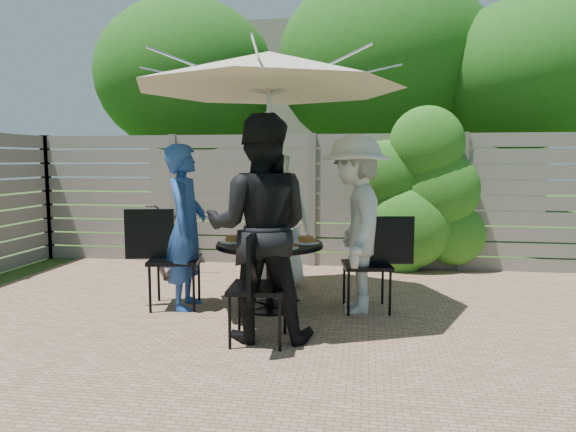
# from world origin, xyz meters

# --- Properties ---
(backyard_envelope) EXTENTS (60.00, 60.00, 5.00)m
(backyard_envelope) POSITION_xyz_m (0.09, 10.29, 2.61)
(backyard_envelope) COLOR #2C4B17
(backyard_envelope) RESTS_ON ground
(patio_table) EXTENTS (1.12, 1.12, 0.68)m
(patio_table) POSITION_xyz_m (-0.19, 0.85, 0.47)
(patio_table) COLOR black
(patio_table) RESTS_ON ground
(umbrella) EXTENTS (2.81, 2.81, 2.51)m
(umbrella) POSITION_xyz_m (-0.19, 0.85, 2.32)
(umbrella) COLOR silver
(umbrella) RESTS_ON ground
(chair_back) EXTENTS (0.41, 0.60, 0.82)m
(chair_back) POSITION_xyz_m (-0.28, 1.81, 0.25)
(chair_back) COLOR black
(chair_back) RESTS_ON ground
(person_back) EXTENTS (0.86, 0.61, 1.68)m
(person_back) POSITION_xyz_m (-0.27, 1.68, 0.84)
(person_back) COLOR white
(person_back) RESTS_ON ground
(chair_left) EXTENTS (0.76, 0.57, 1.00)m
(chair_left) POSITION_xyz_m (-1.15, 0.76, 0.30)
(chair_left) COLOR black
(chair_left) RESTS_ON ground
(person_left) EXTENTS (0.45, 0.63, 1.64)m
(person_left) POSITION_xyz_m (-1.02, 0.77, 0.82)
(person_left) COLOR #224897
(person_left) RESTS_ON ground
(chair_front) EXTENTS (0.48, 0.69, 0.94)m
(chair_front) POSITION_xyz_m (-0.10, -0.11, 0.28)
(chair_front) COLOR black
(chair_front) RESTS_ON ground
(person_front) EXTENTS (0.96, 0.78, 1.86)m
(person_front) POSITION_xyz_m (-0.12, 0.02, 0.93)
(person_front) COLOR black
(person_front) RESTS_ON ground
(chair_right) EXTENTS (0.71, 0.52, 0.94)m
(chair_right) POSITION_xyz_m (0.77, 0.94, 0.28)
(chair_right) COLOR black
(chair_right) RESTS_ON ground
(person_right) EXTENTS (0.74, 1.17, 1.73)m
(person_right) POSITION_xyz_m (0.64, 0.93, 0.86)
(person_right) COLOR silver
(person_right) RESTS_ON ground
(plate_back) EXTENTS (0.26, 0.26, 0.06)m
(plate_back) POSITION_xyz_m (-0.22, 1.21, 0.70)
(plate_back) COLOR white
(plate_back) RESTS_ON patio_table
(plate_left) EXTENTS (0.26, 0.26, 0.06)m
(plate_left) POSITION_xyz_m (-0.55, 0.82, 0.70)
(plate_left) COLOR white
(plate_left) RESTS_ON patio_table
(plate_front) EXTENTS (0.26, 0.26, 0.06)m
(plate_front) POSITION_xyz_m (-0.16, 0.49, 0.70)
(plate_front) COLOR white
(plate_front) RESTS_ON patio_table
(plate_right) EXTENTS (0.26, 0.26, 0.06)m
(plate_right) POSITION_xyz_m (0.17, 0.88, 0.70)
(plate_right) COLOR white
(plate_right) RESTS_ON patio_table
(plate_extra) EXTENTS (0.24, 0.24, 0.06)m
(plate_extra) POSITION_xyz_m (0.02, 0.57, 0.70)
(plate_extra) COLOR white
(plate_extra) RESTS_ON patio_table
(glass_left) EXTENTS (0.07, 0.07, 0.14)m
(glass_left) POSITION_xyz_m (-0.44, 0.72, 0.75)
(glass_left) COLOR silver
(glass_left) RESTS_ON patio_table
(glass_front) EXTENTS (0.07, 0.07, 0.14)m
(glass_front) POSITION_xyz_m (-0.06, 0.60, 0.75)
(glass_front) COLOR silver
(glass_front) RESTS_ON patio_table
(glass_right) EXTENTS (0.07, 0.07, 0.14)m
(glass_right) POSITION_xyz_m (0.06, 0.98, 0.75)
(glass_right) COLOR silver
(glass_right) RESTS_ON patio_table
(syrup_jug) EXTENTS (0.09, 0.09, 0.16)m
(syrup_jug) POSITION_xyz_m (-0.26, 0.89, 0.76)
(syrup_jug) COLOR #59280C
(syrup_jug) RESTS_ON patio_table
(coffee_cup) EXTENTS (0.08, 0.08, 0.12)m
(coffee_cup) POSITION_xyz_m (-0.11, 1.08, 0.74)
(coffee_cup) COLOR #C6B293
(coffee_cup) RESTS_ON patio_table
(bicycle) EXTENTS (0.82, 1.82, 0.92)m
(bicycle) POSITION_xyz_m (-1.79, 2.60, 0.46)
(bicycle) COLOR #333338
(bicycle) RESTS_ON ground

